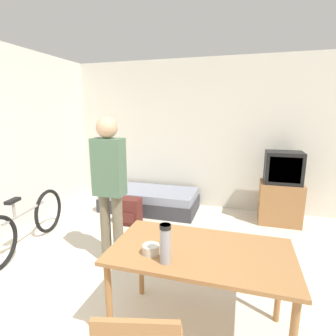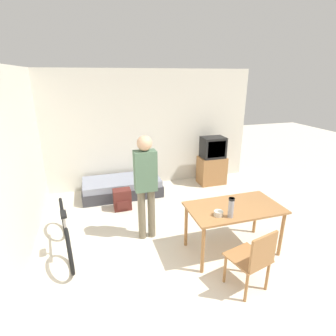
# 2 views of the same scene
# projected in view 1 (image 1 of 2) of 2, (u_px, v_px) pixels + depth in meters

# --- Properties ---
(wall_back) EXTENTS (5.39, 0.06, 2.70)m
(wall_back) POSITION_uv_depth(u_px,v_px,m) (188.00, 135.00, 4.88)
(wall_back) COLOR silver
(wall_back) RESTS_ON ground_plane
(wall_left) EXTENTS (0.06, 4.71, 2.70)m
(wall_left) POSITION_uv_depth(u_px,v_px,m) (8.00, 142.00, 3.73)
(wall_left) COLOR silver
(wall_left) RESTS_ON ground_plane
(daybed) EXTENTS (1.73, 0.82, 0.38)m
(daybed) POSITION_uv_depth(u_px,v_px,m) (149.00, 200.00, 4.81)
(daybed) COLOR #333338
(daybed) RESTS_ON ground_plane
(tv) EXTENTS (0.64, 0.45, 1.17)m
(tv) POSITION_uv_depth(u_px,v_px,m) (281.00, 190.00, 4.16)
(tv) COLOR #9E6B3D
(tv) RESTS_ON ground_plane
(dining_table) EXTENTS (1.37, 0.75, 0.75)m
(dining_table) POSITION_uv_depth(u_px,v_px,m) (200.00, 260.00, 2.01)
(dining_table) COLOR #9E6B3D
(dining_table) RESTS_ON ground_plane
(bicycle) EXTENTS (0.29, 1.64, 0.74)m
(bicycle) POSITION_uv_depth(u_px,v_px,m) (26.00, 224.00, 3.42)
(bicycle) COLOR black
(bicycle) RESTS_ON ground_plane
(person_standing) EXTENTS (0.34, 0.23, 1.73)m
(person_standing) POSITION_uv_depth(u_px,v_px,m) (109.00, 181.00, 2.94)
(person_standing) COLOR #6B604C
(person_standing) RESTS_ON ground_plane
(thermos_flask) EXTENTS (0.08, 0.08, 0.28)m
(thermos_flask) POSITION_uv_depth(u_px,v_px,m) (165.00, 242.00, 1.79)
(thermos_flask) COLOR #99999E
(thermos_flask) RESTS_ON dining_table
(mate_bowl) EXTENTS (0.13, 0.13, 0.07)m
(mate_bowl) POSITION_uv_depth(u_px,v_px,m) (151.00, 249.00, 1.93)
(mate_bowl) COLOR beige
(mate_bowl) RESTS_ON dining_table
(backpack) EXTENTS (0.35, 0.26, 0.43)m
(backpack) POSITION_uv_depth(u_px,v_px,m) (130.00, 211.00, 4.19)
(backpack) COLOR #56231E
(backpack) RESTS_ON ground_plane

